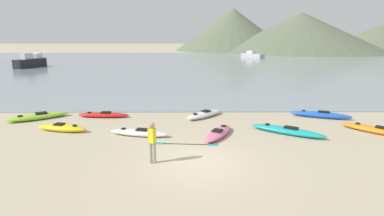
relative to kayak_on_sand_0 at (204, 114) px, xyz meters
name	(u,v)px	position (x,y,z in m)	size (l,w,h in m)	color
ground_plane	(199,163)	(-0.50, -6.47, -0.17)	(400.00, 400.00, 0.00)	tan
bay_water	(192,63)	(-0.50, 36.09, -0.14)	(160.00, 70.00, 0.06)	gray
far_hill_left	(233,30)	(13.61, 86.81, 6.76)	(38.33, 38.33, 13.86)	#5B664C
far_hill_midleft	(301,32)	(32.65, 75.80, 5.68)	(48.88, 48.88, 11.70)	#5B664C
far_hill_midright	(314,38)	(39.28, 82.16, 4.04)	(39.26, 39.26, 8.42)	#5B664C
far_hill_right	(383,38)	(60.07, 79.52, 4.15)	(36.29, 36.29, 8.63)	#5B664C
kayak_on_sand_0	(204,114)	(0.00, 0.00, 0.00)	(2.46, 2.43, 0.38)	white
kayak_on_sand_1	(320,115)	(6.71, -0.19, 0.01)	(3.32, 1.72, 0.41)	blue
kayak_on_sand_2	(38,116)	(-9.44, -0.37, 0.00)	(3.14, 2.45, 0.38)	#8CCC2D
kayak_on_sand_3	(287,131)	(3.86, -3.11, 0.00)	(3.37, 2.55, 0.37)	teal
kayak_on_sand_4	(218,133)	(0.51, -3.39, -0.02)	(1.87, 2.78, 0.34)	#E5668C
kayak_on_sand_5	(378,130)	(8.29, -3.09, -0.01)	(2.87, 2.82, 0.37)	orange
kayak_on_sand_6	(104,115)	(-5.86, 0.05, -0.03)	(3.04, 0.81, 0.33)	red
kayak_on_sand_7	(62,128)	(-7.17, -2.60, 0.00)	(2.69, 1.21, 0.39)	yellow
kayak_on_sand_8	(139,133)	(-3.23, -3.34, -0.02)	(2.96, 1.27, 0.35)	white
person_near_foreground	(152,140)	(-2.21, -6.47, 0.73)	(0.32, 0.27, 1.56)	gray
moored_boat_0	(30,62)	(-24.85, 28.60, 0.64)	(2.96, 5.26, 2.15)	black
moored_boat_1	(252,55)	(13.05, 50.15, 0.42)	(4.80, 4.89, 1.51)	#B2B2B7
moored_boat_2	(35,56)	(-34.68, 49.51, 0.41)	(3.34, 6.11, 1.03)	white
loose_paddle	(186,144)	(-1.01, -4.52, -0.15)	(2.79, 0.41, 0.03)	black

